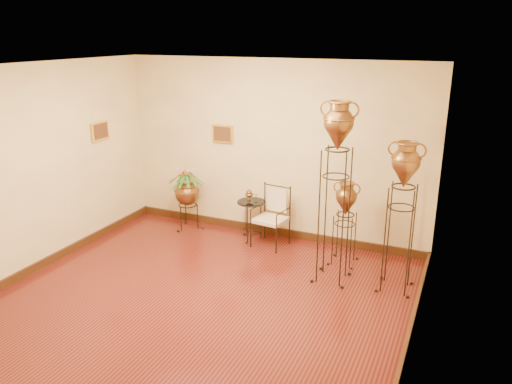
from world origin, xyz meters
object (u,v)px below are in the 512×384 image
at_px(amphora_tall, 335,192).
at_px(armchair, 270,217).
at_px(side_table, 251,219).
at_px(amphora_mid, 401,217).
at_px(planter_urn, 187,190).

distance_m(amphora_tall, armchair, 1.55).
height_order(amphora_tall, armchair, amphora_tall).
xyz_separation_m(amphora_tall, side_table, (-1.53, 0.80, -0.90)).
bearing_deg(amphora_mid, armchair, 162.94).
bearing_deg(armchair, side_table, 171.27).
distance_m(amphora_mid, armchair, 2.14).
xyz_separation_m(planter_urn, side_table, (1.17, 0.00, -0.34)).
distance_m(amphora_mid, planter_urn, 3.61).
height_order(planter_urn, side_table, planter_urn).
relative_size(amphora_tall, amphora_mid, 1.23).
bearing_deg(planter_urn, amphora_tall, -16.53).
distance_m(amphora_tall, amphora_mid, 0.86).
xyz_separation_m(amphora_tall, armchair, (-1.16, 0.69, -0.76)).
height_order(armchair, side_table, armchair).
bearing_deg(planter_urn, side_table, 0.04).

